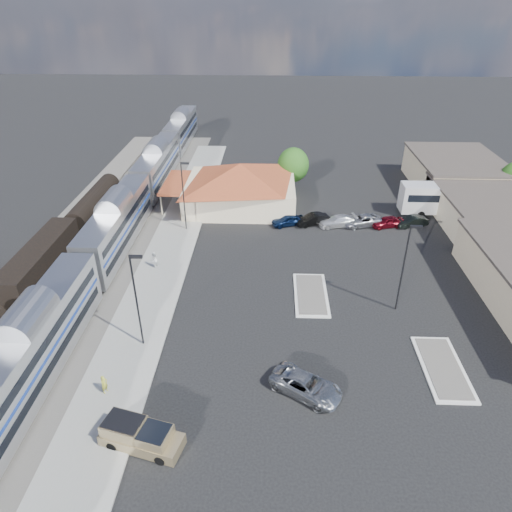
{
  "coord_description": "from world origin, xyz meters",
  "views": [
    {
      "loc": [
        -0.14,
        -35.88,
        26.54
      ],
      "look_at": [
        -1.64,
        4.84,
        2.8
      ],
      "focal_mm": 32.0,
      "sensor_mm": 36.0,
      "label": 1
    }
  ],
  "objects_px": {
    "pickup_truck": "(142,436)",
    "station_depot": "(240,185)",
    "suv": "(306,385)",
    "coach_bus": "(451,198)"
  },
  "relations": [
    {
      "from": "pickup_truck",
      "to": "station_depot",
      "type": "bearing_deg",
      "value": 9.2
    },
    {
      "from": "pickup_truck",
      "to": "coach_bus",
      "type": "relative_size",
      "value": 0.44
    },
    {
      "from": "station_depot",
      "to": "coach_bus",
      "type": "relative_size",
      "value": 1.38
    },
    {
      "from": "coach_bus",
      "to": "station_depot",
      "type": "bearing_deg",
      "value": 86.28
    },
    {
      "from": "station_depot",
      "to": "suv",
      "type": "distance_m",
      "value": 35.79
    },
    {
      "from": "suv",
      "to": "coach_bus",
      "type": "xyz_separation_m",
      "value": [
        21.26,
        32.94,
        1.67
      ]
    },
    {
      "from": "station_depot",
      "to": "coach_bus",
      "type": "height_order",
      "value": "station_depot"
    },
    {
      "from": "station_depot",
      "to": "suv",
      "type": "height_order",
      "value": "station_depot"
    },
    {
      "from": "suv",
      "to": "coach_bus",
      "type": "relative_size",
      "value": 0.42
    },
    {
      "from": "pickup_truck",
      "to": "coach_bus",
      "type": "distance_m",
      "value": 50.05
    }
  ]
}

